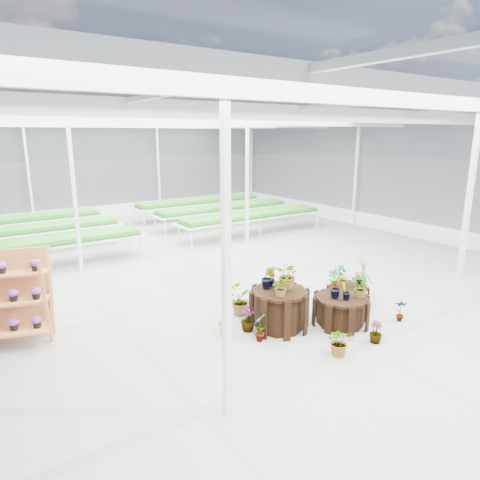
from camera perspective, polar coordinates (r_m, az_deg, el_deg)
ground_plane at (r=11.17m, az=0.19°, el=-6.77°), size 24.00×24.00×0.00m
greenhouse_shell at (r=10.58m, az=0.20°, el=4.69°), size 18.00×24.00×4.50m
steel_frame at (r=10.58m, az=0.20°, el=4.69°), size 18.00×24.00×4.50m
nursery_benches at (r=17.24m, az=-13.50°, el=1.77°), size 16.00×7.00×0.84m
plinth_tall at (r=9.04m, az=5.23°, el=-9.16°), size 1.58×1.58×0.83m
plinth_mid at (r=9.45m, az=13.27°, el=-9.12°), size 1.49×1.49×0.62m
plinth_low at (r=10.62m, az=14.14°, el=-7.11°), size 1.03×1.03×0.43m
shelf_rack at (r=9.37m, az=-29.04°, el=-6.97°), size 1.89×1.40×1.79m
nursery_plants at (r=9.54m, az=8.31°, el=-7.13°), size 4.68×3.38×1.43m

